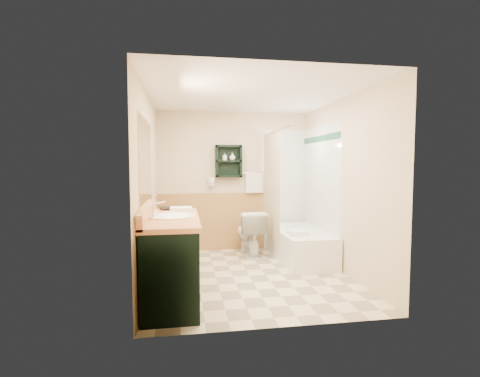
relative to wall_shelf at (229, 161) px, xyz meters
The scene contains 25 objects.
floor 2.09m from the wall_shelf, 85.93° to the right, with size 3.00×3.00×0.00m, color beige.
back_wall 0.38m from the wall_shelf, 48.99° to the left, with size 2.60×0.04×2.40m, color beige.
left_wall 1.89m from the wall_shelf, 130.97° to the right, with size 0.04×3.00×2.40m, color beige.
right_wall 2.03m from the wall_shelf, 44.70° to the right, with size 0.04×3.00×2.40m, color beige.
ceiling 1.66m from the wall_shelf, 85.93° to the right, with size 2.60×3.00×0.04m, color white.
wainscot_left 2.12m from the wall_shelf, 130.14° to the right, with size 2.98×2.98×1.00m, color tan, non-canonical shape.
wainscot_back 1.06m from the wall_shelf, 38.66° to the left, with size 2.58×2.58×1.00m, color tan, non-canonical shape.
mirror_frame 2.28m from the wall_shelf, 120.90° to the right, with size 1.30×1.30×1.00m, color #935630, non-canonical shape.
mirror_glass 2.28m from the wall_shelf, 120.79° to the right, with size 1.20×1.20×0.90m, color white, non-canonical shape.
tile_right 1.61m from the wall_shelf, 25.39° to the right, with size 1.50×1.50×2.10m, color white, non-canonical shape.
tile_back 1.23m from the wall_shelf, ahead, with size 0.95×0.95×2.10m, color white, non-canonical shape.
tile_accent 1.56m from the wall_shelf, 25.55° to the right, with size 1.50×1.50×0.10m, color #154A31, non-canonical shape.
wall_shelf is the anchor object (origin of this frame).
hair_dryer 0.46m from the wall_shelf, behind, with size 0.10×0.24×0.18m, color silver, non-canonical shape.
towel_bar 0.49m from the wall_shelf, ahead, with size 0.40×0.06×0.40m, color silver, non-canonical shape.
curtain_rod 1.01m from the wall_shelf, 46.11° to the right, with size 0.03×0.03×1.60m, color silver.
shower_curtain 0.89m from the wall_shelf, 37.30° to the right, with size 1.05×1.05×1.70m, color beige, non-canonical shape.
vanity 2.49m from the wall_shelf, 113.60° to the right, with size 0.59×1.46×0.92m, color black.
bathtub 1.83m from the wall_shelf, 36.34° to the right, with size 0.71×1.50×0.47m, color white.
toilet 1.27m from the wall_shelf, 49.23° to the right, with size 0.42×0.75×0.73m, color white.
counter_towel 1.82m from the wall_shelf, 117.63° to the right, with size 0.27×0.21×0.04m, color silver.
vanity_book 1.83m from the wall_shelf, 127.16° to the right, with size 0.18×0.02×0.24m, color black.
tub_towel 1.76m from the wall_shelf, 52.05° to the right, with size 0.26×0.22×0.07m, color silver.
soap_bottle_a 0.08m from the wall_shelf, behind, with size 0.06×0.13×0.06m, color white.
soap_bottle_b 0.09m from the wall_shelf, ahead, with size 0.10×0.13×0.10m, color white.
Camera 1 is at (-0.85, -4.50, 1.50)m, focal length 26.00 mm.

